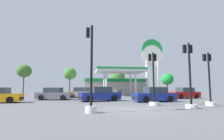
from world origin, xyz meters
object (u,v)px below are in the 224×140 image
car_5 (184,93)px  traffic_signal_0 (154,87)px  station_pole_sign (152,59)px  tree_2 (117,77)px  car_2 (100,95)px  car_4 (54,94)px  traffic_signal_3 (190,85)px  traffic_signal_1 (91,84)px  tree_3 (167,79)px  tree_1 (70,74)px  car_0 (154,95)px  car_1 (83,93)px  traffic_signal_2 (210,88)px  tree_0 (24,71)px

car_5 → traffic_signal_0: bearing=-131.6°
station_pole_sign → tree_2: station_pole_sign is taller
car_2 → traffic_signal_0: traffic_signal_0 is taller
car_4 → tree_2: size_ratio=0.79×
traffic_signal_3 → tree_2: (-0.02, 28.03, 2.24)m
traffic_signal_1 → car_4: bearing=108.6°
tree_2 → car_4: bearing=-121.4°
tree_3 → traffic_signal_1: bearing=-122.4°
traffic_signal_1 → tree_1: size_ratio=0.84×
traffic_signal_1 → tree_2: bearing=77.0°
car_2 → tree_2: tree_2 is taller
traffic_signal_3 → tree_1: (-10.65, 29.57, 3.04)m
car_0 → car_1: 11.39m
traffic_signal_1 → traffic_signal_2: (9.43, 2.77, -0.17)m
car_4 → tree_1: 19.40m
traffic_signal_3 → tree_0: tree_0 is taller
car_1 → traffic_signal_1: bearing=-87.3°
car_5 → tree_3: 18.69m
car_0 → tree_3: bearing=61.4°
traffic_signal_1 → car_1: bearing=92.7°
tree_3 → car_2: bearing=-130.4°
tree_2 → traffic_signal_0: bearing=-93.7°
car_2 → tree_0: (-14.60, 20.87, 4.29)m
car_4 → tree_2: tree_2 is taller
tree_0 → car_0: bearing=-48.7°
station_pole_sign → car_2: 19.78m
station_pole_sign → tree_0: (-26.26, 6.25, -2.16)m
traffic_signal_0 → traffic_signal_2: traffic_signal_0 is taller
car_5 → traffic_signal_2: (-3.38, -9.45, 0.74)m
car_1 → traffic_signal_3: traffic_signal_3 is taller
car_4 → car_5: size_ratio=0.98×
traffic_signal_2 → station_pole_sign: bearing=80.6°
car_0 → car_5: (6.29, 5.12, -0.01)m
traffic_signal_2 → traffic_signal_3: size_ratio=0.94×
traffic_signal_2 → car_0: bearing=123.9°
car_0 → traffic_signal_1: size_ratio=0.86×
station_pole_sign → traffic_signal_0: size_ratio=2.66×
car_4 → traffic_signal_3: bearing=-44.7°
tree_0 → car_5: bearing=-33.8°
tree_1 → tree_2: 10.77m
car_1 → traffic_signal_3: bearing=-63.1°
traffic_signal_0 → traffic_signal_1: size_ratio=0.85×
tree_2 → tree_3: tree_2 is taller
traffic_signal_0 → car_5: bearing=48.4°
station_pole_sign → car_0: 18.77m
car_5 → traffic_signal_2: traffic_signal_2 is taller
tree_3 → car_1: bearing=-144.8°
traffic_signal_0 → tree_2: size_ratio=0.80×
tree_0 → tree_1: 9.55m
traffic_signal_0 → tree_1: tree_1 is taller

